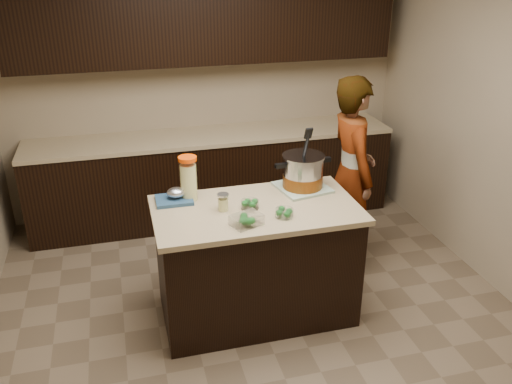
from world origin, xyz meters
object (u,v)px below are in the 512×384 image
at_px(island, 256,261).
at_px(stock_pot, 303,173).
at_px(lemonade_pitcher, 189,180).
at_px(person, 351,174).

distance_m(island, stock_pot, 0.75).
bearing_deg(lemonade_pitcher, island, -30.87).
bearing_deg(stock_pot, island, -157.42).
xyz_separation_m(stock_pot, person, (0.55, 0.32, -0.19)).
distance_m(island, person, 1.19).
bearing_deg(person, island, 122.19).
height_order(island, person, person).
relative_size(stock_pot, lemonade_pitcher, 1.40).
height_order(stock_pot, person, person).
xyz_separation_m(island, lemonade_pitcher, (-0.43, 0.26, 0.60)).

